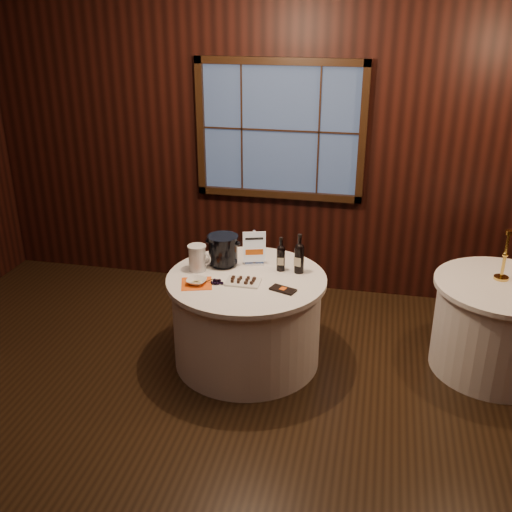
% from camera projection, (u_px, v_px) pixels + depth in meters
% --- Properties ---
extents(ground, '(6.00, 6.00, 0.00)m').
position_uv_depth(ground, '(215.00, 437.00, 4.17)').
color(ground, black).
rests_on(ground, ground).
extents(back_wall, '(6.00, 0.10, 3.00)m').
position_uv_depth(back_wall, '(280.00, 141.00, 5.79)').
color(back_wall, black).
rests_on(back_wall, ground).
extents(main_table, '(1.28, 1.28, 0.77)m').
position_uv_depth(main_table, '(247.00, 319.00, 4.91)').
color(main_table, white).
rests_on(main_table, ground).
extents(side_table, '(1.08, 1.08, 0.77)m').
position_uv_depth(side_table, '(498.00, 327.00, 4.80)').
color(side_table, white).
rests_on(side_table, ground).
extents(sign_stand, '(0.18, 0.13, 0.30)m').
position_uv_depth(sign_stand, '(254.00, 253.00, 4.95)').
color(sign_stand, silver).
rests_on(sign_stand, main_table).
extents(port_bottle_left, '(0.07, 0.07, 0.29)m').
position_uv_depth(port_bottle_left, '(281.00, 256.00, 4.83)').
color(port_bottle_left, black).
rests_on(port_bottle_left, main_table).
extents(port_bottle_right, '(0.08, 0.09, 0.33)m').
position_uv_depth(port_bottle_right, '(299.00, 256.00, 4.79)').
color(port_bottle_right, black).
rests_on(port_bottle_right, main_table).
extents(ice_bucket, '(0.26, 0.26, 0.26)m').
position_uv_depth(ice_bucket, '(223.00, 250.00, 4.92)').
color(ice_bucket, black).
rests_on(ice_bucket, main_table).
extents(chocolate_plate, '(0.27, 0.18, 0.04)m').
position_uv_depth(chocolate_plate, '(243.00, 281.00, 4.66)').
color(chocolate_plate, white).
rests_on(chocolate_plate, main_table).
extents(chocolate_box, '(0.22, 0.16, 0.02)m').
position_uv_depth(chocolate_box, '(283.00, 290.00, 4.54)').
color(chocolate_box, black).
rests_on(chocolate_box, main_table).
extents(grape_bunch, '(0.16, 0.06, 0.04)m').
position_uv_depth(grape_bunch, '(217.00, 282.00, 4.64)').
color(grape_bunch, black).
rests_on(grape_bunch, main_table).
extents(glass_pitcher, '(0.20, 0.15, 0.22)m').
position_uv_depth(glass_pitcher, '(197.00, 258.00, 4.84)').
color(glass_pitcher, silver).
rests_on(glass_pitcher, main_table).
extents(orange_napkin, '(0.29, 0.29, 0.00)m').
position_uv_depth(orange_napkin, '(197.00, 284.00, 4.65)').
color(orange_napkin, '#F35A14').
rests_on(orange_napkin, main_table).
extents(cracker_bowl, '(0.15, 0.15, 0.04)m').
position_uv_depth(cracker_bowl, '(197.00, 281.00, 4.64)').
color(cracker_bowl, white).
rests_on(cracker_bowl, orange_napkin).
extents(brass_candlestick, '(0.12, 0.12, 0.41)m').
position_uv_depth(brass_candlestick, '(504.00, 262.00, 4.67)').
color(brass_candlestick, gold).
rests_on(brass_candlestick, side_table).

